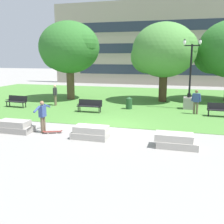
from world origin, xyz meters
TOP-DOWN VIEW (x-y plane):
  - ground_plane at (0.00, 0.00)m, footprint 140.00×140.00m
  - grass_lawn at (0.00, 10.00)m, footprint 40.00×20.00m
  - concrete_block_center at (-4.61, -2.34)m, footprint 1.86×0.90m
  - concrete_block_left at (-0.31, -2.34)m, footprint 1.80×0.90m
  - concrete_block_right at (3.80, -2.57)m, footprint 1.89×0.90m
  - person_skateboarder at (-3.13, -2.00)m, footprint 0.25×1.59m
  - skateboard at (-2.58, -2.01)m, footprint 1.02×0.58m
  - park_bench_near_left at (-2.54, 3.61)m, footprint 1.80×0.53m
  - park_bench_near_right at (-8.87, 3.91)m, footprint 1.84×0.69m
  - park_bench_far_left at (6.53, 4.56)m, footprint 1.82×0.60m
  - lamp_post_right at (4.44, 6.75)m, footprint 1.32×0.80m
  - tree_far_left at (2.13, 9.76)m, footprint 5.85×5.57m
  - tree_near_right at (-6.42, 8.81)m, footprint 5.82×5.54m
  - trash_bin at (-0.01, 5.51)m, footprint 0.49×0.49m
  - person_bystander_near_lawn at (4.89, 4.91)m, footprint 0.70×0.33m
  - person_bystander_far_lawn at (-6.21, 5.38)m, footprint 0.31×0.64m
  - building_facade_distant at (0.46, 24.50)m, footprint 31.97×1.03m

SIDE VIEW (x-z plane):
  - ground_plane at x=0.00m, z-range 0.00..0.00m
  - grass_lawn at x=0.00m, z-range 0.00..0.02m
  - skateboard at x=-2.58m, z-range 0.02..0.15m
  - concrete_block_center at x=-4.61m, z-range -0.01..0.63m
  - concrete_block_left at x=-0.31m, z-range -0.01..0.63m
  - concrete_block_right at x=3.80m, z-range -0.01..0.63m
  - trash_bin at x=-0.01m, z-range 0.02..0.98m
  - park_bench_near_left at x=-2.54m, z-range 0.09..0.99m
  - park_bench_near_right at x=-8.87m, z-range 0.09..0.99m
  - park_bench_far_left at x=6.53m, z-range 0.09..0.99m
  - person_skateboarder at x=-3.13m, z-range 0.12..1.83m
  - person_bystander_far_lawn at x=-6.21m, z-range 0.13..1.84m
  - person_bystander_near_lawn at x=4.89m, z-range 0.13..1.84m
  - lamp_post_right at x=4.44m, z-range -1.56..3.72m
  - tree_far_left at x=2.13m, z-range 1.03..7.93m
  - tree_near_right at x=-6.42m, z-range 1.17..8.34m
  - building_facade_distant at x=0.46m, z-range -0.01..11.77m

